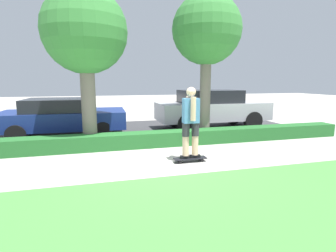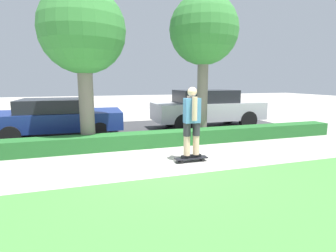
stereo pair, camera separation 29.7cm
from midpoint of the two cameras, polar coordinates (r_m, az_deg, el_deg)
name	(u,v)px [view 2 (the right image)]	position (r m, az deg, el deg)	size (l,w,h in m)	color
ground_plane	(166,162)	(6.43, -1.73, -7.79)	(60.00, 60.00, 0.00)	#ADA89E
grass_lawn_strip	(231,225)	(3.87, 11.32, -20.48)	(13.06, 4.00, 0.01)	#47933D
street_asphalt	(135,131)	(10.42, -8.04, -1.03)	(13.06, 5.00, 0.01)	#38383A
hedge_row	(150,139)	(7.88, -4.92, -2.91)	(13.06, 0.60, 0.43)	#236028
skateboard	(191,158)	(6.44, 3.75, -7.04)	(0.81, 0.24, 0.10)	black
skater_person	(192,121)	(6.24, 3.85, 1.15)	(0.50, 0.44, 1.70)	black
tree_near	(83,33)	(7.96, -19.15, 18.62)	(2.35, 2.35, 4.48)	#70665B
tree_mid	(204,32)	(8.91, 6.78, 19.65)	(2.20, 2.20, 4.65)	#70665B
parked_car_front	(58,117)	(9.92, -23.62, 1.82)	(4.27, 2.10, 1.33)	navy
parked_car_middle	(207,108)	(10.96, 7.77, 3.93)	(4.55, 1.82, 1.58)	#B7B7BC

